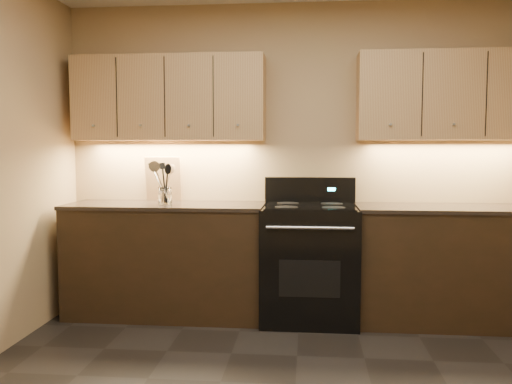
{
  "coord_description": "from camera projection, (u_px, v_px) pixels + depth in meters",
  "views": [
    {
      "loc": [
        0.07,
        -2.64,
        1.39
      ],
      "look_at": [
        -0.33,
        1.45,
        1.05
      ],
      "focal_mm": 38.0,
      "sensor_mm": 36.0,
      "label": 1
    }
  ],
  "objects": [
    {
      "name": "stove",
      "position": [
        309.0,
        261.0,
        4.36
      ],
      "size": [
        0.76,
        0.68,
        1.14
      ],
      "color": "black",
      "rests_on": "ground"
    },
    {
      "name": "wall_back",
      "position": [
        301.0,
        158.0,
        4.62
      ],
      "size": [
        4.0,
        0.04,
        2.6
      ],
      "primitive_type": "cube",
      "color": "#A1805F",
      "rests_on": "ground"
    },
    {
      "name": "steel_spatula",
      "position": [
        167.0,
        180.0,
        4.42
      ],
      "size": [
        0.25,
        0.12,
        0.37
      ],
      "primitive_type": null,
      "rotation": [
        0.11,
        -0.42,
        -0.37
      ],
      "color": "silver",
      "rests_on": "utensil_crock"
    },
    {
      "name": "outlet_plate",
      "position": [
        152.0,
        178.0,
        4.75
      ],
      "size": [
        0.08,
        0.01,
        0.12
      ],
      "primitive_type": "cube",
      "color": "#B2B5BA",
      "rests_on": "wall_back"
    },
    {
      "name": "cutting_board",
      "position": [
        163.0,
        179.0,
        4.7
      ],
      "size": [
        0.31,
        0.11,
        0.38
      ],
      "primitive_type": "cube",
      "rotation": [
        0.2,
        0.0,
        0.05
      ],
      "color": "tan",
      "rests_on": "counter_left"
    },
    {
      "name": "utensil_crock",
      "position": [
        165.0,
        196.0,
        4.42
      ],
      "size": [
        0.14,
        0.14,
        0.14
      ],
      "color": "white",
      "rests_on": "counter_left"
    },
    {
      "name": "counter_left",
      "position": [
        167.0,
        259.0,
        4.49
      ],
      "size": [
        1.62,
        0.62,
        0.93
      ],
      "color": "black",
      "rests_on": "ground"
    },
    {
      "name": "black_spoon",
      "position": [
        165.0,
        183.0,
        4.43
      ],
      "size": [
        0.11,
        0.1,
        0.32
      ],
      "primitive_type": null,
      "rotation": [
        0.08,
        0.15,
        -0.15
      ],
      "color": "black",
      "rests_on": "utensil_crock"
    },
    {
      "name": "wooden_spoon",
      "position": [
        162.0,
        183.0,
        4.4
      ],
      "size": [
        0.14,
        0.16,
        0.32
      ],
      "primitive_type": null,
      "rotation": [
        -0.2,
        0.31,
        0.33
      ],
      "color": "tan",
      "rests_on": "utensil_crock"
    },
    {
      "name": "counter_right",
      "position": [
        449.0,
        265.0,
        4.27
      ],
      "size": [
        1.46,
        0.62,
        0.93
      ],
      "color": "black",
      "rests_on": "ground"
    },
    {
      "name": "upper_cab_right",
      "position": [
        449.0,
        96.0,
        4.31
      ],
      "size": [
        1.44,
        0.3,
        0.7
      ],
      "primitive_type": "cube",
      "color": "tan",
      "rests_on": "wall_back"
    },
    {
      "name": "black_turner",
      "position": [
        166.0,
        181.0,
        4.4
      ],
      "size": [
        0.15,
        0.17,
        0.35
      ],
      "primitive_type": null,
      "rotation": [
        -0.25,
        -0.08,
        0.32
      ],
      "color": "black",
      "rests_on": "utensil_crock"
    },
    {
      "name": "upper_cab_left",
      "position": [
        169.0,
        99.0,
        4.53
      ],
      "size": [
        1.6,
        0.3,
        0.7
      ],
      "primitive_type": "cube",
      "color": "tan",
      "rests_on": "wall_back"
    },
    {
      "name": "steel_skimmer",
      "position": [
        168.0,
        182.0,
        4.4
      ],
      "size": [
        0.21,
        0.14,
        0.35
      ],
      "primitive_type": null,
      "rotation": [
        0.09,
        -0.35,
        0.12
      ],
      "color": "silver",
      "rests_on": "utensil_crock"
    }
  ]
}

